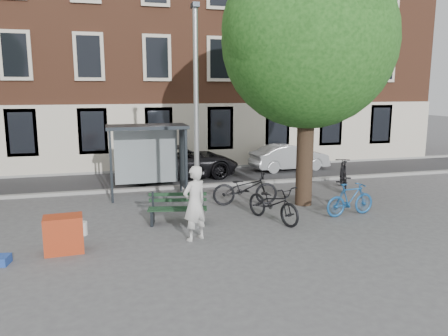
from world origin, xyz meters
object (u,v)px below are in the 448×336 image
bike_c (273,203)px  notice_sign (302,157)px  painter (195,203)px  car_dark (179,161)px  bus_shelter (158,144)px  bike_d (343,174)px  bike_a (245,188)px  red_stand (64,234)px  bench (178,210)px  bike_b (350,199)px  car_silver (290,157)px  lamppost (196,130)px

bike_c → notice_sign: (2.25, 2.88, 0.85)m
painter → car_dark: bearing=-125.3°
bus_shelter → bike_d: 7.29m
bike_a → notice_sign: (2.47, 0.86, 0.83)m
bike_a → bike_d: size_ratio=1.11×
bike_c → notice_sign: size_ratio=1.10×
car_dark → red_stand: (-4.15, -8.20, -0.28)m
bus_shelter → bench: size_ratio=1.61×
bike_a → bike_b: size_ratio=1.28×
bike_a → notice_sign: notice_sign is taller
red_stand → bus_shelter: bearing=60.9°
bus_shelter → car_dark: bus_shelter is taller
bus_shelter → bike_c: size_ratio=1.34×
car_silver → bus_shelter: bearing=112.2°
bike_a → red_stand: bearing=127.0°
bike_c → notice_sign: notice_sign is taller
bike_d → notice_sign: (-1.97, -0.39, 0.81)m
bus_shelter → painter: (0.33, -5.15, -0.93)m
bus_shelter → bike_c: bearing=-55.2°
bench → red_stand: 3.39m
lamppost → bus_shelter: (-0.61, 4.11, -0.87)m
bus_shelter → bike_d: bus_shelter is taller
lamppost → painter: (-0.28, -1.04, -1.80)m
car_dark → notice_sign: (3.88, -4.30, 0.68)m
bus_shelter → bike_b: bearing=-37.8°
car_silver → car_dark: bearing=89.8°
painter → bike_a: bearing=-156.6°
bike_d → car_dark: (-5.85, 3.91, 0.13)m
bike_c → car_dark: 7.36m
painter → bike_c: bearing=172.3°
bus_shelter → red_stand: bus_shelter is taller
bus_shelter → car_dark: 3.48m
bike_a → notice_sign: bearing=-62.6°
bike_b → car_dark: (-4.17, 7.22, 0.21)m
car_silver → bench: bearing=131.9°
bench → notice_sign: 5.63m
painter → bike_b: 5.21m
painter → bench: painter is taller
red_stand → bike_b: bearing=6.7°
bus_shelter → bike_b: bus_shelter is taller
car_dark → bench: bearing=164.4°
painter → bike_a: painter is taller
lamppost → bike_c: size_ratio=2.87×
bench → bike_b: 5.34m
lamppost → bench: 2.48m
bike_a → lamppost: bearing=142.0°
bike_c → bike_d: bike_d is taller
bike_c → car_silver: (3.84, 7.64, 0.07)m
car_silver → bike_d: bearing=179.8°
bike_b → car_dark: 8.34m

